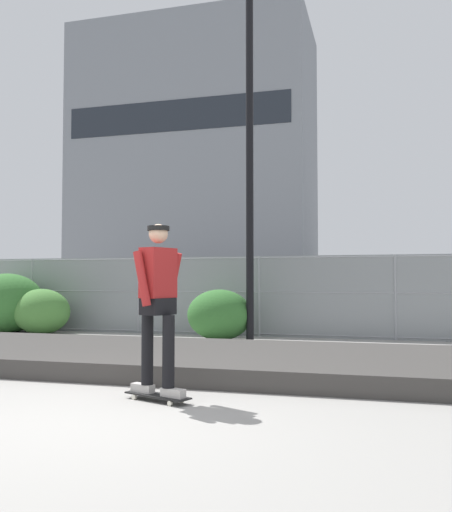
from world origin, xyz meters
TOP-DOWN VIEW (x-y plane):
  - ground_plane at (0.00, 0.00)m, footprint 120.00×120.00m
  - gravel_berm at (0.00, 3.23)m, footprint 11.68×3.24m
  - skateboard at (0.39, 0.92)m, footprint 0.82×0.47m
  - skater at (0.39, 0.92)m, footprint 0.71×0.62m
  - chain_fence at (0.00, 7.89)m, footprint 18.14×0.06m
  - street_lamp at (0.06, 6.71)m, footprint 0.44×0.44m
  - parked_car_near at (-5.80, 10.71)m, footprint 4.44×2.02m
  - library_building at (-12.69, 41.00)m, footprint 19.97×10.42m
  - shrub_left at (-6.16, 7.08)m, footprint 1.89×1.54m
  - shrub_center at (-5.13, 7.00)m, footprint 1.40×1.15m
  - shrub_right at (-0.65, 6.85)m, footprint 1.41×1.16m

SIDE VIEW (x-z plane):
  - ground_plane at x=0.00m, z-range 0.00..0.00m
  - skateboard at x=0.39m, z-range 0.02..0.09m
  - gravel_berm at x=0.00m, z-range 0.00..0.26m
  - shrub_center at x=-5.13m, z-range 0.00..1.08m
  - shrub_right at x=-0.65m, z-range 0.00..1.09m
  - shrub_left at x=-6.16m, z-range 0.00..1.46m
  - parked_car_near at x=-5.80m, z-range 0.01..1.67m
  - chain_fence at x=0.00m, z-range 0.01..1.86m
  - skater at x=0.39m, z-range 0.20..2.04m
  - street_lamp at x=0.06m, z-range 0.86..8.63m
  - library_building at x=-12.69m, z-range 0.00..22.98m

